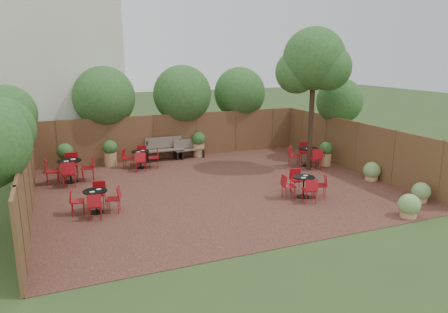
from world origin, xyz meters
name	(u,v)px	position (x,y,z in m)	size (l,w,h in m)	color
ground	(217,188)	(0.00, 0.00, 0.00)	(80.00, 80.00, 0.00)	#354F23
courtyard_paving	(217,188)	(0.00, 0.00, 0.01)	(12.00, 10.00, 0.02)	#321714
fence_back	(177,136)	(0.00, 5.00, 1.00)	(12.00, 0.08, 2.00)	brown
fence_left	(28,180)	(-6.00, 0.00, 1.00)	(0.08, 10.00, 2.00)	brown
fence_right	(356,147)	(6.00, 0.00, 1.00)	(0.08, 10.00, 2.00)	brown
neighbour_building	(63,68)	(-4.50, 8.00, 4.00)	(5.00, 4.00, 8.00)	silver
overhang_foliage	(157,102)	(-1.13, 3.73, 2.72)	(15.39, 10.64, 2.68)	#25541B
courtyard_tree	(314,64)	(4.38, 0.85, 4.25)	(2.63, 2.53, 5.63)	black
park_bench_left	(165,148)	(-0.67, 4.63, 0.54)	(1.65, 0.55, 1.02)	brown
park_bench_right	(188,148)	(0.43, 4.62, 0.45)	(1.41, 0.61, 0.85)	brown
bistro_tables	(184,170)	(-0.84, 1.19, 0.46)	(11.01, 7.17, 0.95)	black
planters	(165,151)	(-0.88, 3.79, 0.62)	(10.78, 4.20, 1.17)	tan
low_shrubs	(397,188)	(5.09, -3.20, 0.34)	(2.20, 3.95, 0.69)	tan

